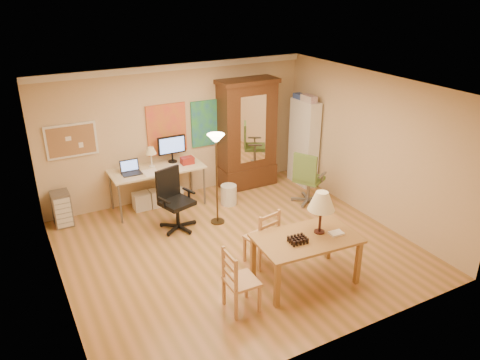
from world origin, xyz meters
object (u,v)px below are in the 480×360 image
office_chair_black (176,213)px  armoire (247,141)px  dining_table (312,227)px  computer_desk (159,182)px  office_chair_green (308,189)px  bookshelf (304,143)px

office_chair_black → armoire: size_ratio=0.48×
dining_table → computer_desk: 3.64m
dining_table → computer_desk: size_ratio=0.86×
dining_table → office_chair_green: bearing=54.8°
office_chair_green → armoire: 1.67m
armoire → bookshelf: bearing=-23.8°
computer_desk → office_chair_green: (2.65, -1.30, -0.20)m
office_chair_black → bookshelf: bookshelf is taller
dining_table → bookshelf: bookshelf is taller
office_chair_green → bookshelf: (0.49, 0.88, 0.63)m
office_chair_green → bookshelf: bookshelf is taller
dining_table → armoire: 3.62m
armoire → office_chair_green: bearing=-65.3°
computer_desk → office_chair_black: (-0.04, -1.02, -0.20)m
office_chair_black → bookshelf: bearing=10.7°
armoire → bookshelf: (1.12, -0.50, -0.08)m
dining_table → office_chair_black: (-1.19, 2.41, -0.58)m
office_chair_green → armoire: armoire is taller
bookshelf → dining_table: bearing=-123.5°
armoire → bookshelf: size_ratio=1.25×
bookshelf → office_chair_green: bearing=-119.1°
dining_table → office_chair_green: 2.67m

